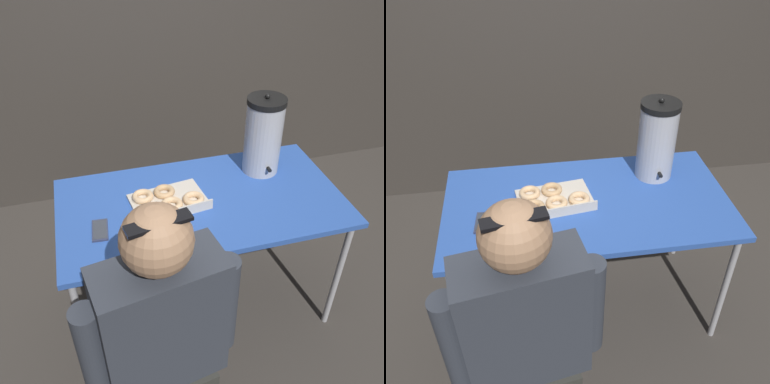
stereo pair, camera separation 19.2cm
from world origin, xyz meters
TOP-DOWN VIEW (x-y plane):
  - ground_plane at (0.00, 0.00)m, footprint 12.00×12.00m
  - back_wall at (0.00, 1.28)m, footprint 6.00×0.11m
  - folding_table at (0.00, 0.00)m, footprint 1.36×0.72m
  - donut_box at (-0.16, 0.01)m, footprint 0.38×0.28m
  - coffee_urn at (0.37, 0.18)m, footprint 0.19×0.22m
  - cell_phone at (-0.49, -0.09)m, footprint 0.08×0.14m
  - person_seated at (-0.33, -0.64)m, footprint 0.58×0.29m

SIDE VIEW (x-z plane):
  - ground_plane at x=0.00m, z-range 0.00..0.00m
  - person_seated at x=-0.33m, z-range -0.03..1.24m
  - folding_table at x=0.00m, z-range 0.32..1.07m
  - cell_phone at x=-0.49m, z-range 0.75..0.76m
  - donut_box at x=-0.16m, z-range 0.74..0.79m
  - coffee_urn at x=0.37m, z-range 0.73..1.16m
  - back_wall at x=0.00m, z-range 0.00..2.48m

